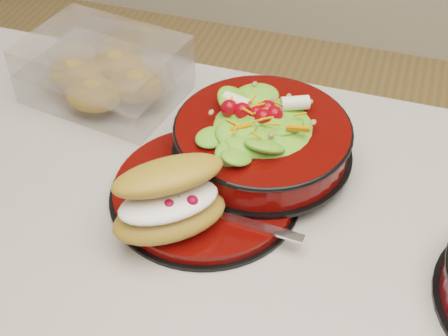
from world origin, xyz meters
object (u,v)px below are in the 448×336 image
(fork, at_px, (230,218))
(dinner_plate, at_px, (206,191))
(salad_bowl, at_px, (263,133))
(croissant, at_px, (171,200))
(pastry_box, at_px, (105,72))

(fork, bearing_deg, dinner_plate, 50.68)
(salad_bowl, bearing_deg, fork, -92.10)
(salad_bowl, height_order, croissant, salad_bowl)
(salad_bowl, distance_m, croissant, 0.18)
(fork, relative_size, pastry_box, 0.71)
(salad_bowl, bearing_deg, croissant, -113.70)
(croissant, relative_size, fork, 0.92)
(croissant, height_order, fork, croissant)
(fork, xyz_separation_m, pastry_box, (-0.28, 0.22, 0.02))
(croissant, bearing_deg, fork, -16.14)
(dinner_plate, bearing_deg, pastry_box, 143.07)
(croissant, distance_m, fork, 0.08)
(salad_bowl, distance_m, fork, 0.14)
(salad_bowl, bearing_deg, dinner_plate, -121.78)
(croissant, xyz_separation_m, fork, (0.07, 0.03, -0.04))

